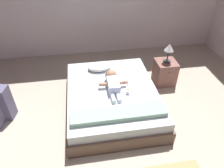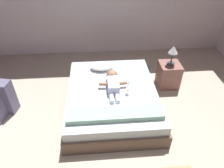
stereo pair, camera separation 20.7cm
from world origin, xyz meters
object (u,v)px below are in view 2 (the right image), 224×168
(pillow, at_px, (102,66))
(baby_bottle, at_px, (128,92))
(nightstand, at_px, (168,75))
(lamp, at_px, (173,51))
(toothbrush, at_px, (128,83))
(bed, at_px, (112,98))
(baby, at_px, (113,82))

(pillow, xyz_separation_m, baby_bottle, (0.36, -0.72, -0.02))
(nightstand, relative_size, baby_bottle, 3.95)
(lamp, relative_size, baby_bottle, 3.07)
(toothbrush, relative_size, lamp, 0.44)
(bed, relative_size, baby_bottle, 15.44)
(bed, relative_size, lamp, 5.03)
(toothbrush, xyz_separation_m, baby_bottle, (-0.05, -0.24, 0.02))
(pillow, distance_m, lamp, 1.25)
(bed, distance_m, lamp, 1.30)
(pillow, bearing_deg, toothbrush, -48.98)
(bed, relative_size, toothbrush, 11.30)
(baby, relative_size, lamp, 1.89)
(bed, xyz_separation_m, baby_bottle, (0.23, -0.12, 0.22))
(lamp, bearing_deg, pillow, 176.04)
(baby, xyz_separation_m, toothbrush, (0.26, 0.05, -0.07))
(lamp, bearing_deg, bed, -154.73)
(baby, bearing_deg, nightstand, 22.48)
(baby_bottle, bearing_deg, bed, 151.51)
(bed, xyz_separation_m, lamp, (1.08, 0.51, 0.53))
(bed, bearing_deg, lamp, 25.27)
(nightstand, bearing_deg, bed, -154.73)
(bed, xyz_separation_m, baby, (0.02, 0.07, 0.27))
(bed, relative_size, baby, 2.66)
(baby, relative_size, toothbrush, 4.25)
(baby_bottle, bearing_deg, pillow, 116.80)
(toothbrush, bearing_deg, nightstand, 25.88)
(bed, bearing_deg, nightstand, 25.27)
(baby_bottle, bearing_deg, lamp, 36.64)
(pillow, xyz_separation_m, lamp, (1.21, -0.08, 0.29))
(baby, bearing_deg, lamp, 22.48)
(bed, height_order, nightstand, nightstand)
(lamp, bearing_deg, baby_bottle, -143.36)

